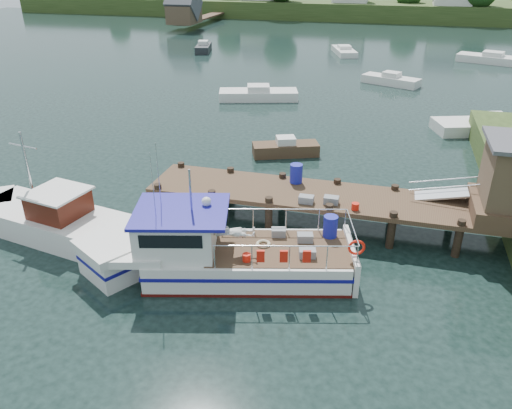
% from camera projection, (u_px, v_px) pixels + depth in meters
% --- Properties ---
extents(ground_plane, '(160.00, 160.00, 0.00)m').
position_uv_depth(ground_plane, '(286.00, 219.00, 22.24)').
color(ground_plane, black).
extents(far_shore, '(140.00, 42.55, 9.22)m').
position_uv_depth(far_shore, '(380.00, 5.00, 92.29)').
color(far_shore, '#35481D').
rests_on(far_shore, ground).
extents(dock, '(16.60, 3.00, 4.78)m').
position_uv_depth(dock, '(449.00, 189.00, 19.71)').
color(dock, '#493322').
rests_on(dock, ground).
extents(lobster_boat, '(10.26, 5.09, 4.94)m').
position_uv_depth(lobster_boat, '(214.00, 253.00, 18.02)').
color(lobster_boat, silver).
rests_on(lobster_boat, ground).
extents(work_boat, '(8.36, 3.74, 4.37)m').
position_uv_depth(work_boat, '(46.00, 218.00, 20.86)').
color(work_boat, silver).
rests_on(work_boat, ground).
extents(moored_rowboat, '(4.01, 2.62, 1.11)m').
position_uv_depth(moored_rowboat, '(286.00, 148.00, 29.09)').
color(moored_rowboat, '#493322').
rests_on(moored_rowboat, ground).
extents(moored_far, '(7.53, 4.58, 1.21)m').
position_uv_depth(moored_far, '(492.00, 59.00, 53.68)').
color(moored_far, silver).
rests_on(moored_far, ground).
extents(moored_a, '(6.61, 3.79, 1.15)m').
position_uv_depth(moored_a, '(258.00, 94.00, 40.27)').
color(moored_a, silver).
rests_on(moored_a, ground).
extents(moored_b, '(5.35, 3.55, 1.12)m').
position_uv_depth(moored_b, '(391.00, 80.00, 44.87)').
color(moored_b, silver).
rests_on(moored_b, ground).
extents(moored_c, '(7.69, 4.67, 1.15)m').
position_uv_depth(moored_c, '(490.00, 125.00, 32.94)').
color(moored_c, silver).
rests_on(moored_c, ground).
extents(moored_d, '(3.68, 6.14, 0.99)m').
position_uv_depth(moored_d, '(344.00, 51.00, 58.58)').
color(moored_d, silver).
rests_on(moored_d, ground).
extents(moored_e, '(2.66, 4.84, 1.27)m').
position_uv_depth(moored_e, '(203.00, 47.00, 60.05)').
color(moored_e, black).
rests_on(moored_e, ground).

